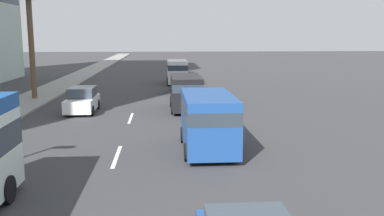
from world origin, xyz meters
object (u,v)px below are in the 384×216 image
Objects in this scene: car_fourth at (82,100)px; car_second at (181,84)px; van_seventh at (186,91)px; van_fifth at (208,119)px; van_lead at (177,70)px.

car_second is at bearing 141.61° from car_fourth.
van_seventh reaches higher than car_fourth.
car_second is 0.84× the size of van_fifth.
car_fourth is at bearing 156.62° from van_lead.
van_lead is at bearing 156.62° from car_fourth.
van_lead is 1.02× the size of van_seventh.
car_second is 11.07m from car_fourth.
car_fourth is 12.17m from van_fifth.
car_second is at bearing 0.75° from van_fifth.
van_lead is 7.02m from car_second.
van_lead is 25.52m from van_fifth.
van_fifth is (-9.85, -7.11, 0.64)m from car_fourth.
van_lead is at bearing 0.77° from van_fifth.
van_fifth is at bearing -177.98° from van_seventh.
car_second is 8.49m from van_seventh.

